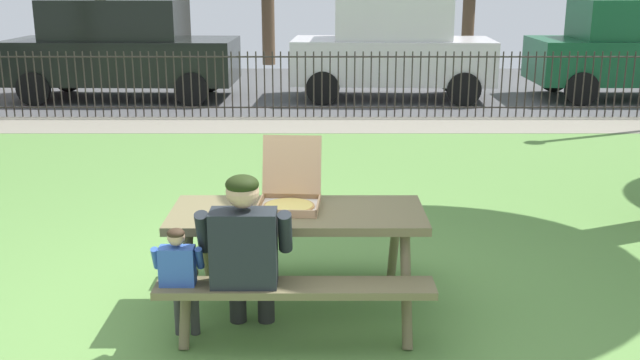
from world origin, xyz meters
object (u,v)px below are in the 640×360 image
object	(u,v)px
child_at_table	(177,274)
parked_car_right	(389,48)
picnic_table_foreground	(294,233)
adult_at_table	(242,251)
parked_car_center	(118,48)
pizza_box_open	(286,194)

from	to	relation	value
child_at_table	parked_car_right	distance (m)	10.49
picnic_table_foreground	adult_at_table	size ratio (longest dim) A/B	1.51
adult_at_table	picnic_table_foreground	bearing A→B (deg)	57.22
parked_car_center	child_at_table	bearing A→B (deg)	-73.64
parked_car_right	adult_at_table	bearing A→B (deg)	-100.62
child_at_table	parked_car_center	size ratio (longest dim) A/B	0.19
child_at_table	parked_car_center	world-z (taller)	parked_car_center
pizza_box_open	parked_car_right	world-z (taller)	parked_car_right
picnic_table_foreground	pizza_box_open	xyz separation A→B (m)	(-0.06, 0.12, 0.26)
child_at_table	parked_car_center	bearing A→B (deg)	106.36
picnic_table_foreground	adult_at_table	world-z (taller)	adult_at_table
parked_car_center	parked_car_right	xyz separation A→B (m)	(5.33, -0.00, 0.01)
adult_at_table	parked_car_right	size ratio (longest dim) A/B	0.30
pizza_box_open	picnic_table_foreground	bearing A→B (deg)	-63.59
picnic_table_foreground	parked_car_center	world-z (taller)	parked_car_center
pizza_box_open	adult_at_table	distance (m)	0.70
adult_at_table	parked_car_center	size ratio (longest dim) A/B	0.27
picnic_table_foreground	parked_car_right	distance (m)	9.82
picnic_table_foreground	adult_at_table	distance (m)	0.60
picnic_table_foreground	parked_car_right	xyz separation A→B (m)	(1.59, 9.68, 0.41)
parked_car_center	picnic_table_foreground	bearing A→B (deg)	-68.84
child_at_table	parked_car_right	size ratio (longest dim) A/B	0.21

